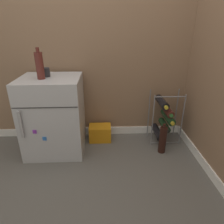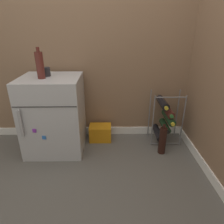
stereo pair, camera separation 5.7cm
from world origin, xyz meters
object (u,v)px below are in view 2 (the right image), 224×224
(mini_fridge, at_px, (54,115))
(wine_rack, at_px, (164,118))
(loose_bottle_floor, at_px, (163,140))
(fridge_top_bottle, at_px, (40,65))
(fridge_top_cup, at_px, (46,72))

(mini_fridge, bearing_deg, wine_rack, 5.75)
(wine_rack, bearing_deg, loose_bottle_floor, -105.42)
(mini_fridge, relative_size, fridge_top_bottle, 2.83)
(fridge_top_bottle, distance_m, loose_bottle_floor, 1.39)
(wine_rack, relative_size, fridge_top_bottle, 2.11)
(fridge_top_cup, height_order, fridge_top_bottle, fridge_top_bottle)
(mini_fridge, relative_size, wine_rack, 1.34)
(fridge_top_cup, xyz_separation_m, fridge_top_bottle, (-0.02, -0.09, 0.08))
(mini_fridge, height_order, loose_bottle_floor, mini_fridge)
(mini_fridge, distance_m, fridge_top_bottle, 0.52)
(mini_fridge, xyz_separation_m, fridge_top_bottle, (-0.06, -0.05, 0.51))
(wine_rack, height_order, fridge_top_cup, fridge_top_cup)
(fridge_top_cup, relative_size, loose_bottle_floor, 0.26)
(mini_fridge, height_order, fridge_top_bottle, fridge_top_bottle)
(fridge_top_bottle, bearing_deg, loose_bottle_floor, -3.31)
(fridge_top_cup, distance_m, fridge_top_bottle, 0.12)
(mini_fridge, bearing_deg, fridge_top_cup, 131.39)
(fridge_top_cup, distance_m, loose_bottle_floor, 1.34)
(fridge_top_bottle, bearing_deg, wine_rack, 7.83)
(wine_rack, distance_m, fridge_top_bottle, 1.39)
(mini_fridge, xyz_separation_m, fridge_top_cup, (-0.04, 0.04, 0.43))
(mini_fridge, bearing_deg, fridge_top_bottle, -137.41)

